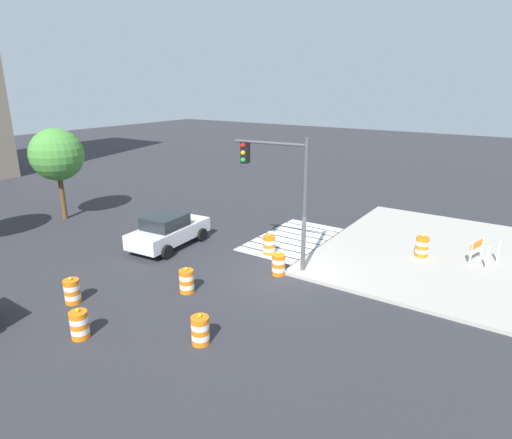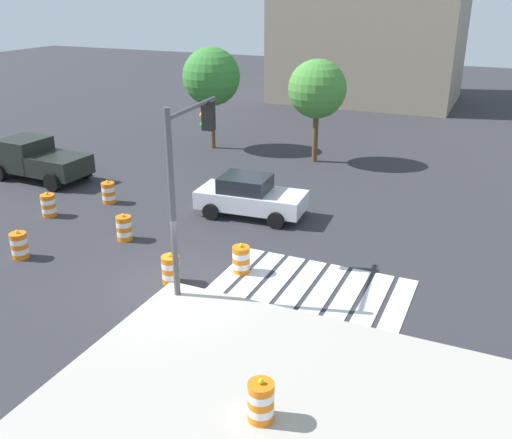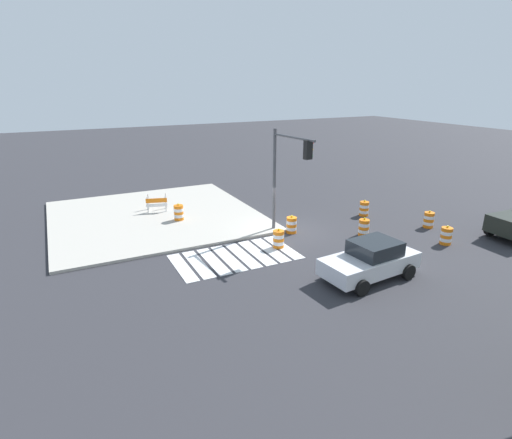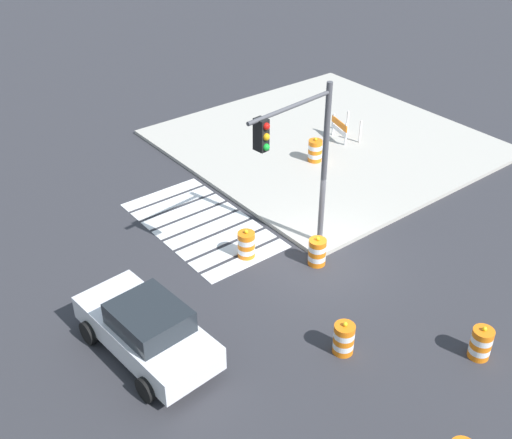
{
  "view_description": "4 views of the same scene",
  "coord_description": "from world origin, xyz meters",
  "views": [
    {
      "loc": [
        -14.33,
        -8.24,
        7.63
      ],
      "look_at": [
        1.64,
        2.45,
        1.55
      ],
      "focal_mm": 30.25,
      "sensor_mm": 36.0,
      "label": 1
    },
    {
      "loc": [
        8.71,
        -12.94,
        8.49
      ],
      "look_at": [
        1.94,
        2.06,
        1.76
      ],
      "focal_mm": 39.68,
      "sensor_mm": 36.0,
      "label": 2
    },
    {
      "loc": [
        11.11,
        18.24,
        7.96
      ],
      "look_at": [
        2.36,
        0.71,
        1.31
      ],
      "focal_mm": 28.65,
      "sensor_mm": 36.0,
      "label": 3
    },
    {
      "loc": [
        -11.64,
        11.63,
        12.1
      ],
      "look_at": [
        2.26,
        0.76,
        0.71
      ],
      "focal_mm": 44.51,
      "sensor_mm": 36.0,
      "label": 4
    }
  ],
  "objects": [
    {
      "name": "traffic_barrel_lane_center",
      "position": [
        -6.33,
        5.13,
        0.45
      ],
      "size": [
        0.56,
        0.56,
        1.02
      ],
      "color": "orange",
      "rests_on": "ground"
    },
    {
      "name": "traffic_light_pole",
      "position": [
        0.47,
        0.53,
        3.91
      ],
      "size": [
        0.66,
        3.28,
        5.5
      ],
      "color": "#4C4C51",
      "rests_on": "sidewalk_corner"
    },
    {
      "name": "sidewalk_corner",
      "position": [
        6.0,
        -6.0,
        0.07
      ],
      "size": [
        12.0,
        12.0,
        0.15
      ],
      "primitive_type": "cube",
      "color": "#ADA89E",
      "rests_on": "ground"
    },
    {
      "name": "ground_plane",
      "position": [
        0.0,
        0.0,
        0.0
      ],
      "size": [
        120.0,
        120.0,
        0.0
      ],
      "primitive_type": "plane",
      "color": "#2D2D33"
    },
    {
      "name": "traffic_barrel_median_near",
      "position": [
        1.58,
        1.68,
        0.45
      ],
      "size": [
        0.56,
        0.56,
        1.02
      ],
      "color": "orange",
      "rests_on": "ground"
    },
    {
      "name": "traffic_barrel_on_sidewalk",
      "position": [
        4.94,
        -4.36,
        0.6
      ],
      "size": [
        0.56,
        0.56,
        1.02
      ],
      "color": "orange",
      "rests_on": "sidewalk_corner"
    },
    {
      "name": "sports_car",
      "position": [
        -0.25,
        6.31,
        0.81
      ],
      "size": [
        4.43,
        2.4,
        1.63
      ],
      "color": "silver",
      "rests_on": "ground"
    },
    {
      "name": "crosswalk_stripes",
      "position": [
        4.0,
        1.8,
        0.01
      ],
      "size": [
        5.85,
        3.2,
        0.02
      ],
      "color": "silver",
      "rests_on": "ground"
    },
    {
      "name": "traffic_barrel_near_corner",
      "position": [
        -5.72,
        -0.43,
        0.45
      ],
      "size": [
        0.56,
        0.56,
        1.02
      ],
      "color": "orange",
      "rests_on": "ground"
    },
    {
      "name": "traffic_barrel_median_far",
      "position": [
        -0.1,
        0.16,
        0.45
      ],
      "size": [
        0.56,
        0.56,
        1.02
      ],
      "color": "orange",
      "rests_on": "ground"
    },
    {
      "name": "traffic_barrel_far_curb",
      "position": [
        -3.4,
        2.26,
        0.45
      ],
      "size": [
        0.56,
        0.56,
        1.02
      ],
      "color": "orange",
      "rests_on": "ground"
    },
    {
      "name": "traffic_barrel_crosswalk_end",
      "position": [
        -7.58,
        2.91,
        0.45
      ],
      "size": [
        0.56,
        0.56,
        1.02
      ],
      "color": "orange",
      "rests_on": "ground"
    },
    {
      "name": "construction_barricade",
      "position": [
        5.7,
        -6.63,
        0.72
      ],
      "size": [
        1.4,
        1.08,
        1.0
      ],
      "color": "silver",
      "rests_on": "sidewalk_corner"
    }
  ]
}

